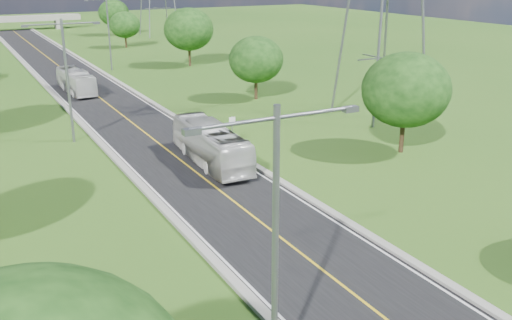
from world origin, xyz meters
The scene contains 16 objects.
ground centered at (0.00, 60.00, 0.00)m, with size 260.00×260.00×0.00m, color #2B5618.
road centered at (0.00, 66.00, 0.03)m, with size 8.00×150.00×0.06m, color black.
curb_left centered at (-4.25, 66.00, 0.11)m, with size 0.50×150.00×0.22m, color gray.
curb_right centered at (4.25, 66.00, 0.11)m, with size 0.50×150.00×0.22m, color gray.
speed_limit_sign centered at (5.20, 37.98, 1.60)m, with size 0.55×0.09×2.40m.
overpass centered at (0.00, 140.00, 2.41)m, with size 30.00×3.00×3.20m.
streetlight_near_left centered at (-6.00, 12.00, 5.94)m, with size 5.90×0.25×10.00m.
streetlight_mid_left centered at (-6.00, 45.00, 5.94)m, with size 5.90×0.25×10.00m.
streetlight_far_right centered at (6.00, 78.00, 5.94)m, with size 5.90×0.25×10.00m.
tree_rb centered at (16.00, 30.00, 4.95)m, with size 6.72×6.72×7.82m.
tree_rc centered at (15.00, 52.00, 4.33)m, with size 5.88×5.88×6.84m.
tree_rd centered at (17.00, 76.00, 5.27)m, with size 7.14×7.14×8.30m.
tree_re centered at (14.50, 100.00, 4.02)m, with size 5.46×5.46×6.35m.
tree_rf centered at (18.00, 120.00, 4.64)m, with size 6.30×6.30×7.33m.
bus_outbound centered at (1.73, 34.46, 1.52)m, with size 2.46×10.52×2.93m, color silver.
bus_inbound centered at (-1.63, 64.60, 1.38)m, with size 2.22×9.48×2.64m, color silver.
Camera 1 is at (-14.29, -2.00, 13.82)m, focal length 40.00 mm.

